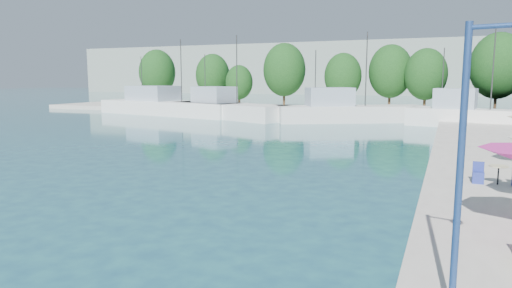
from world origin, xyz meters
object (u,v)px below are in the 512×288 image
at_px(trawler_03, 347,112).
at_px(street_lamp, 485,118).
at_px(trawler_01, 167,107).
at_px(trawler_04, 471,116).
at_px(trawler_02, 225,109).

height_order(trawler_03, street_lamp, trawler_03).
bearing_deg(trawler_03, trawler_01, 147.84).
distance_m(trawler_01, trawler_04, 37.03).
xyz_separation_m(trawler_02, street_lamp, (25.67, -41.76, 3.02)).
bearing_deg(trawler_04, trawler_03, -174.53).
bearing_deg(street_lamp, trawler_04, 100.58).
distance_m(trawler_02, trawler_03, 14.83).
xyz_separation_m(trawler_02, trawler_03, (14.82, 0.47, 0.00)).
height_order(trawler_01, trawler_03, same).
bearing_deg(trawler_01, trawler_03, 8.76).
bearing_deg(street_lamp, trawler_01, 141.75).
xyz_separation_m(trawler_01, trawler_02, (9.69, -1.97, 0.00)).
relative_size(trawler_04, street_lamp, 2.60).
bearing_deg(trawler_02, trawler_01, -169.27).
distance_m(trawler_01, trawler_03, 24.56).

